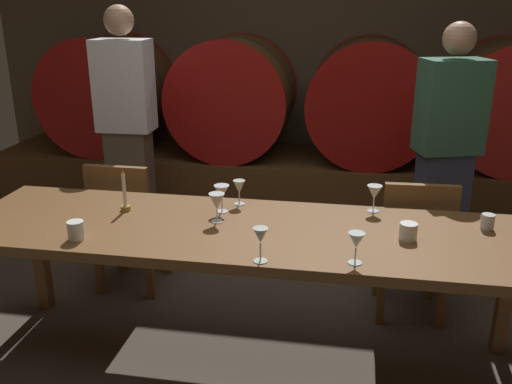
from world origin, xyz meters
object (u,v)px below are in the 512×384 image
(chair_left, at_px, (127,220))
(wine_glass_left, at_px, (217,202))
(wine_barrel_center_right, at_px, (370,101))
(dining_table, at_px, (246,240))
(wine_barrel_center_left, at_px, (234,97))
(cup_right, at_px, (488,222))
(wine_barrel_far_left, at_px, (109,93))
(wine_glass_far_left, at_px, (222,192))
(candle_center, at_px, (125,199))
(wine_glass_right, at_px, (356,241))
(chair_right, at_px, (414,243))
(cup_center, at_px, (408,231))
(wine_barrel_far_right, at_px, (508,105))
(wine_glass_center_right, at_px, (260,237))
(wine_glass_far_right, at_px, (374,193))
(guest_left, at_px, (128,133))
(guest_right, at_px, (445,159))
(cup_left, at_px, (76,230))
(wine_glass_center_left, at_px, (239,188))

(chair_left, bearing_deg, wine_glass_left, 141.53)
(wine_barrel_center_right, xyz_separation_m, dining_table, (-0.62, -2.20, -0.32))
(wine_barrel_center_left, bearing_deg, chair_left, -103.54)
(cup_right, bearing_deg, wine_barrel_center_right, 104.75)
(wine_barrel_far_left, xyz_separation_m, wine_glass_far_left, (1.49, -2.01, -0.15))
(wine_barrel_center_left, bearing_deg, candle_center, -93.83)
(dining_table, bearing_deg, wine_glass_right, -29.50)
(chair_right, height_order, cup_center, chair_right)
(chair_right, distance_m, wine_glass_far_left, 1.18)
(wine_barrel_far_right, relative_size, wine_glass_center_right, 6.53)
(wine_barrel_center_left, bearing_deg, chair_right, -48.73)
(wine_barrel_center_right, distance_m, chair_right, 1.70)
(cup_center, bearing_deg, wine_glass_far_right, 113.81)
(guest_left, distance_m, guest_right, 2.16)
(chair_right, distance_m, wine_glass_right, 1.04)
(chair_right, xyz_separation_m, cup_left, (-1.62, -0.87, 0.33))
(wine_glass_center_left, xyz_separation_m, wine_glass_right, (0.62, -0.61, 0.01))
(dining_table, bearing_deg, cup_left, -160.17)
(wine_barrel_center_right, relative_size, guest_right, 0.59)
(wine_barrel_center_left, bearing_deg, wine_glass_far_right, -58.72)
(dining_table, distance_m, wine_glass_far_left, 0.30)
(wine_barrel_center_left, relative_size, wine_barrel_far_right, 1.00)
(chair_right, height_order, guest_left, guest_left)
(wine_barrel_center_left, bearing_deg, cup_center, -59.79)
(wine_barrel_far_left, relative_size, chair_left, 1.14)
(cup_left, height_order, cup_center, cup_left)
(wine_glass_far_left, height_order, wine_glass_center_right, wine_glass_center_right)
(wine_barrel_center_left, distance_m, wine_barrel_far_right, 2.21)
(wine_glass_center_right, bearing_deg, guest_right, 56.40)
(wine_glass_far_left, height_order, wine_glass_far_right, wine_glass_far_left)
(guest_left, distance_m, wine_glass_far_left, 1.39)
(dining_table, relative_size, wine_glass_left, 18.97)
(wine_barrel_center_left, height_order, wine_glass_center_left, wine_barrel_center_left)
(wine_glass_right, height_order, wine_glass_far_right, wine_glass_far_right)
(guest_right, bearing_deg, cup_right, 77.67)
(wine_barrel_center_right, distance_m, wine_glass_far_left, 2.16)
(guest_right, height_order, wine_glass_far_left, guest_right)
(guest_left, bearing_deg, wine_barrel_far_left, -62.02)
(candle_center, xyz_separation_m, cup_left, (-0.08, -0.39, -0.02))
(wine_barrel_center_right, relative_size, wine_barrel_far_right, 1.00)
(dining_table, bearing_deg, cup_center, -0.70)
(wine_barrel_center_right, distance_m, candle_center, 2.45)
(guest_left, height_order, wine_glass_far_right, guest_left)
(guest_right, distance_m, candle_center, 1.98)
(wine_barrel_center_left, height_order, candle_center, wine_barrel_center_left)
(wine_barrel_center_right, bearing_deg, wine_glass_left, -109.70)
(wine_glass_left, bearing_deg, chair_right, 28.59)
(guest_left, bearing_deg, wine_glass_center_right, 126.17)
(wine_barrel_center_left, distance_m, cup_right, 2.63)
(wine_barrel_center_right, xyz_separation_m, candle_center, (-1.28, -2.08, -0.19))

